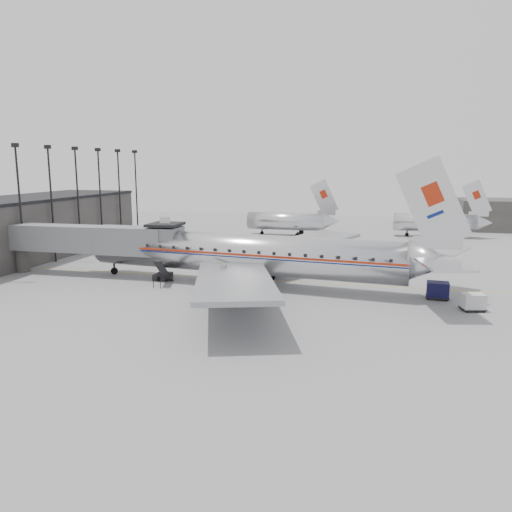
{
  "coord_description": "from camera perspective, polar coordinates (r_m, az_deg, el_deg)",
  "views": [
    {
      "loc": [
        13.64,
        -47.32,
        12.74
      ],
      "look_at": [
        1.57,
        3.32,
        3.2
      ],
      "focal_mm": 35.0,
      "sensor_mm": 36.0,
      "label": 1
    }
  ],
  "objects": [
    {
      "name": "ground",
      "position": [
        50.87,
        -2.6,
        -4.13
      ],
      "size": [
        160.0,
        160.0,
        0.0
      ],
      "primitive_type": "plane",
      "color": "slate",
      "rests_on": "ground"
    },
    {
      "name": "terminal",
      "position": [
        75.04,
        -26.16,
        2.63
      ],
      "size": [
        12.0,
        46.0,
        8.0
      ],
      "primitive_type": "cube",
      "color": "#393634",
      "rests_on": "ground"
    },
    {
      "name": "apron_line",
      "position": [
        55.84,
        2.07,
        -2.8
      ],
      "size": [
        60.0,
        0.15,
        0.01
      ],
      "primitive_type": "cube",
      "rotation": [
        0.0,
        0.0,
        1.57
      ],
      "color": "gold",
      "rests_on": "ground"
    },
    {
      "name": "jet_bridge",
      "position": [
        59.93,
        -17.14,
        1.71
      ],
      "size": [
        21.0,
        6.2,
        7.1
      ],
      "color": "#575A5C",
      "rests_on": "ground"
    },
    {
      "name": "floodlight_masts",
      "position": [
        73.14,
        -20.98,
        6.27
      ],
      "size": [
        0.9,
        42.25,
        15.25
      ],
      "color": "black",
      "rests_on": "ground"
    },
    {
      "name": "distant_aircraft_near",
      "position": [
        91.19,
        3.59,
        4.07
      ],
      "size": [
        16.39,
        3.2,
        10.26
      ],
      "color": "silver",
      "rests_on": "ground"
    },
    {
      "name": "distant_aircraft_mid",
      "position": [
        94.45,
        19.79,
        3.69
      ],
      "size": [
        16.39,
        3.2,
        10.26
      ],
      "color": "silver",
      "rests_on": "ground"
    },
    {
      "name": "airliner",
      "position": [
        52.65,
        -0.86,
        0.21
      ],
      "size": [
        43.16,
        39.8,
        13.67
      ],
      "rotation": [
        0.0,
        0.0,
        -0.11
      ],
      "color": "silver",
      "rests_on": "ground"
    },
    {
      "name": "service_van",
      "position": [
        48.73,
        -3.41,
        -3.29
      ],
      "size": [
        5.25,
        2.69,
        2.35
      ],
      "rotation": [
        0.0,
        0.0,
        0.16
      ],
      "color": "silver",
      "rests_on": "ground"
    },
    {
      "name": "baggage_cart_navy",
      "position": [
        51.1,
        20.05,
        -3.67
      ],
      "size": [
        2.22,
        1.75,
        1.67
      ],
      "rotation": [
        0.0,
        0.0,
        -0.07
      ],
      "color": "black",
      "rests_on": "ground"
    },
    {
      "name": "baggage_cart_white",
      "position": [
        48.24,
        23.56,
        -4.81
      ],
      "size": [
        2.26,
        1.93,
        1.54
      ],
      "rotation": [
        0.0,
        0.0,
        0.25
      ],
      "color": "#BDBDBF",
      "rests_on": "ground"
    },
    {
      "name": "ramp_worker",
      "position": [
        45.49,
        -6.09,
        -4.94
      ],
      "size": [
        0.66,
        0.64,
        1.53
      ],
      "primitive_type": "imported",
      "rotation": [
        0.0,
        0.0,
        0.7
      ],
      "color": "#C2C517",
      "rests_on": "ground"
    }
  ]
}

